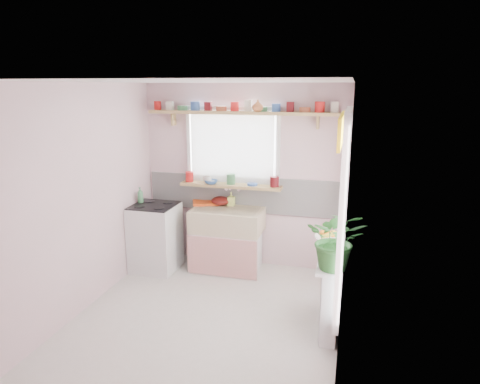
# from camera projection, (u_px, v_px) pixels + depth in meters

# --- Properties ---
(room) EXTENTS (3.20, 3.20, 3.20)m
(room) POSITION_uv_depth(u_px,v_px,m) (283.00, 182.00, 4.98)
(room) COLOR silver
(room) RESTS_ON ground
(sink_unit) EXTENTS (0.95, 0.65, 1.11)m
(sink_unit) POSITION_uv_depth(u_px,v_px,m) (227.00, 239.00, 5.81)
(sink_unit) COLOR white
(sink_unit) RESTS_ON ground
(cooker) EXTENTS (0.58, 0.58, 0.93)m
(cooker) POSITION_uv_depth(u_px,v_px,m) (155.00, 237.00, 5.81)
(cooker) COLOR white
(cooker) RESTS_ON ground
(radiator_ledge) EXTENTS (0.22, 0.95, 0.78)m
(radiator_ledge) POSITION_uv_depth(u_px,v_px,m) (331.00, 290.00, 4.44)
(radiator_ledge) COLOR white
(radiator_ledge) RESTS_ON ground
(windowsill) EXTENTS (1.40, 0.22, 0.04)m
(windowsill) POSITION_uv_depth(u_px,v_px,m) (231.00, 186.00, 5.82)
(windowsill) COLOR tan
(windowsill) RESTS_ON room
(pine_shelf) EXTENTS (2.52, 0.24, 0.04)m
(pine_shelf) POSITION_uv_depth(u_px,v_px,m) (241.00, 113.00, 5.54)
(pine_shelf) COLOR tan
(pine_shelf) RESTS_ON room
(shelf_crockery) EXTENTS (2.47, 0.11, 0.12)m
(shelf_crockery) POSITION_uv_depth(u_px,v_px,m) (241.00, 107.00, 5.52)
(shelf_crockery) COLOR red
(shelf_crockery) RESTS_ON pine_shelf
(sill_crockery) EXTENTS (1.35, 0.11, 0.12)m
(sill_crockery) POSITION_uv_depth(u_px,v_px,m) (231.00, 180.00, 5.80)
(sill_crockery) COLOR red
(sill_crockery) RESTS_ON windowsill
(dish_tray) EXTENTS (0.43, 0.38, 0.04)m
(dish_tray) POSITION_uv_depth(u_px,v_px,m) (206.00, 203.00, 6.00)
(dish_tray) COLOR #DD4A13
(dish_tray) RESTS_ON sink_unit
(colander) EXTENTS (0.28, 0.28, 0.12)m
(colander) POSITION_uv_depth(u_px,v_px,m) (221.00, 201.00, 5.93)
(colander) COLOR #53110E
(colander) RESTS_ON sink_unit
(jade_plant) EXTENTS (0.53, 0.46, 0.59)m
(jade_plant) POSITION_uv_depth(u_px,v_px,m) (336.00, 239.00, 3.97)
(jade_plant) COLOR #285D25
(jade_plant) RESTS_ON radiator_ledge
(fruit_bowl) EXTENTS (0.30, 0.30, 0.07)m
(fruit_bowl) POSITION_uv_depth(u_px,v_px,m) (327.00, 239.00, 4.73)
(fruit_bowl) COLOR white
(fruit_bowl) RESTS_ON radiator_ledge
(herb_pot) EXTENTS (0.12, 0.09, 0.20)m
(herb_pot) POSITION_uv_depth(u_px,v_px,m) (338.00, 239.00, 4.53)
(herb_pot) COLOR #286026
(herb_pot) RESTS_ON radiator_ledge
(soap_bottle_sink) EXTENTS (0.09, 0.09, 0.19)m
(soap_bottle_sink) POSITION_uv_depth(u_px,v_px,m) (231.00, 199.00, 5.88)
(soap_bottle_sink) COLOR #DAEA68
(soap_bottle_sink) RESTS_ON sink_unit
(sill_cup) EXTENTS (0.14, 0.14, 0.09)m
(sill_cup) POSITION_uv_depth(u_px,v_px,m) (207.00, 180.00, 5.87)
(sill_cup) COLOR beige
(sill_cup) RESTS_ON windowsill
(sill_bowl) EXTENTS (0.21, 0.21, 0.05)m
(sill_bowl) POSITION_uv_depth(u_px,v_px,m) (211.00, 182.00, 5.82)
(sill_bowl) COLOR #315BA1
(sill_bowl) RESTS_ON windowsill
(shelf_vase) EXTENTS (0.18, 0.18, 0.15)m
(shelf_vase) POSITION_uv_depth(u_px,v_px,m) (258.00, 106.00, 5.40)
(shelf_vase) COLOR #B46637
(shelf_vase) RESTS_ON pine_shelf
(cooker_bottle) EXTENTS (0.09, 0.09, 0.22)m
(cooker_bottle) POSITION_uv_depth(u_px,v_px,m) (140.00, 195.00, 5.78)
(cooker_bottle) COLOR #448855
(cooker_bottle) RESTS_ON cooker
(fruit) EXTENTS (0.20, 0.14, 0.10)m
(fruit) POSITION_uv_depth(u_px,v_px,m) (328.00, 234.00, 4.72)
(fruit) COLOR orange
(fruit) RESTS_ON fruit_bowl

